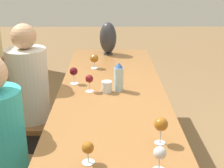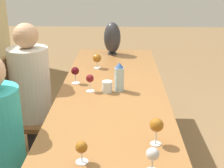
# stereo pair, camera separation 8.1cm
# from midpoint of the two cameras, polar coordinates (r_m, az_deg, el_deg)

# --- Properties ---
(dining_table) EXTENTS (2.95, 0.82, 0.74)m
(dining_table) POSITION_cam_midpoint_polar(r_m,az_deg,el_deg) (2.24, 0.97, -4.80)
(dining_table) COLOR #936033
(dining_table) RESTS_ON ground_plane
(water_bottle) EXTENTS (0.07, 0.07, 0.23)m
(water_bottle) POSITION_cam_midpoint_polar(r_m,az_deg,el_deg) (2.37, 2.32, 1.25)
(water_bottle) COLOR #ADCCD6
(water_bottle) RESTS_ON dining_table
(water_tumbler) EXTENTS (0.08, 0.08, 0.09)m
(water_tumbler) POSITION_cam_midpoint_polar(r_m,az_deg,el_deg) (2.36, 0.08, -0.51)
(water_tumbler) COLOR silver
(water_tumbler) RESTS_ON dining_table
(vase) EXTENTS (0.18, 0.18, 0.35)m
(vase) POSITION_cam_midpoint_polar(r_m,az_deg,el_deg) (3.38, 0.74, 8.40)
(vase) COLOR #2D2D33
(vase) RESTS_ON dining_table
(wine_glass_0) EXTENTS (0.06, 0.06, 0.13)m
(wine_glass_0) POSITION_cam_midpoint_polar(r_m,az_deg,el_deg) (1.48, 9.02, -12.69)
(wine_glass_0) COLOR silver
(wine_glass_0) RESTS_ON dining_table
(wine_glass_1) EXTENTS (0.07, 0.07, 0.14)m
(wine_glass_1) POSITION_cam_midpoint_polar(r_m,az_deg,el_deg) (2.54, -5.85, 2.27)
(wine_glass_1) COLOR silver
(wine_glass_1) RESTS_ON dining_table
(wine_glass_2) EXTENTS (0.08, 0.08, 0.14)m
(wine_glass_2) POSITION_cam_midpoint_polar(r_m,az_deg,el_deg) (2.92, -1.97, 4.69)
(wine_glass_2) COLOR silver
(wine_glass_2) RESTS_ON dining_table
(wine_glass_3) EXTENTS (0.07, 0.07, 0.13)m
(wine_glass_3) POSITION_cam_midpoint_polar(r_m,az_deg,el_deg) (2.37, -3.09, 0.87)
(wine_glass_3) COLOR silver
(wine_glass_3) RESTS_ON dining_table
(wine_glass_4) EXTENTS (0.06, 0.06, 0.11)m
(wine_glass_4) POSITION_cam_midpoint_polar(r_m,az_deg,el_deg) (1.54, -4.08, -11.62)
(wine_glass_4) COLOR silver
(wine_glass_4) RESTS_ON dining_table
(wine_glass_5) EXTENTS (0.07, 0.07, 0.15)m
(wine_glass_5) POSITION_cam_midpoint_polar(r_m,az_deg,el_deg) (1.68, 9.53, -7.54)
(wine_glass_5) COLOR silver
(wine_glass_5) RESTS_ON dining_table
(chair_far) EXTENTS (0.44, 0.44, 0.96)m
(chair_far) POSITION_cam_midpoint_polar(r_m,az_deg,el_deg) (2.72, -14.96, -4.79)
(chair_far) COLOR brown
(chair_far) RESTS_ON ground_plane
(person_far) EXTENTS (0.32, 0.32, 1.24)m
(person_far) POSITION_cam_midpoint_polar(r_m,az_deg,el_deg) (2.63, -13.44, -1.64)
(person_far) COLOR #2D2D38
(person_far) RESTS_ON ground_plane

